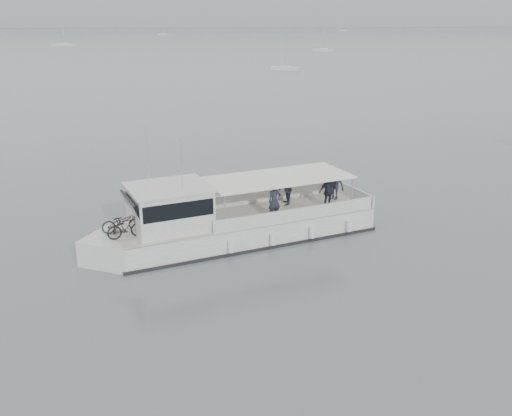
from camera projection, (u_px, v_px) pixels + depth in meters
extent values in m
plane|color=slate|center=(312.00, 214.00, 32.35)|extent=(1400.00, 1400.00, 0.00)
cube|color=#939EA8|center=(180.00, 11.00, 553.12)|extent=(1400.00, 90.00, 28.00)
cube|color=white|center=(246.00, 229.00, 28.68)|extent=(13.47, 7.13, 1.41)
cube|color=white|center=(116.00, 251.00, 26.08)|extent=(3.38, 3.38, 1.41)
cube|color=beige|center=(246.00, 216.00, 28.45)|extent=(13.47, 7.13, 0.07)
cube|color=black|center=(246.00, 237.00, 28.82)|extent=(13.72, 7.31, 0.20)
cube|color=white|center=(267.00, 196.00, 30.56)|extent=(8.34, 2.64, 0.65)
cube|color=white|center=(297.00, 215.00, 27.69)|extent=(8.34, 2.64, 0.65)
cube|color=white|center=(355.00, 194.00, 30.92)|extent=(1.12, 3.35, 0.65)
cube|color=white|center=(170.00, 208.00, 26.58)|extent=(4.18, 3.82, 1.95)
cube|color=black|center=(134.00, 210.00, 25.86)|extent=(1.37, 2.77, 1.26)
cube|color=black|center=(169.00, 202.00, 26.48)|extent=(3.98, 3.80, 0.76)
cube|color=white|center=(168.00, 187.00, 26.25)|extent=(4.45, 4.09, 0.11)
cube|color=white|center=(278.00, 178.00, 28.57)|extent=(8.01, 5.27, 0.09)
cylinder|color=silver|center=(225.00, 213.00, 26.17)|extent=(0.08, 0.08, 1.79)
cylinder|color=silver|center=(202.00, 195.00, 28.78)|extent=(0.08, 0.08, 1.79)
cylinder|color=silver|center=(352.00, 194.00, 28.94)|extent=(0.08, 0.08, 1.79)
cylinder|color=silver|center=(321.00, 179.00, 31.55)|extent=(0.08, 0.08, 1.79)
cylinder|color=silver|center=(147.00, 154.00, 26.38)|extent=(0.04, 0.04, 2.82)
cylinder|color=silver|center=(181.00, 165.00, 25.39)|extent=(0.04, 0.04, 2.39)
cylinder|color=white|center=(231.00, 247.00, 26.37)|extent=(0.33, 0.33, 0.54)
cylinder|color=white|center=(273.00, 239.00, 27.24)|extent=(0.33, 0.33, 0.54)
cylinder|color=white|center=(312.00, 233.00, 28.10)|extent=(0.33, 0.33, 0.54)
cylinder|color=white|center=(349.00, 226.00, 28.97)|extent=(0.33, 0.33, 0.54)
imported|color=black|center=(122.00, 222.00, 26.25)|extent=(1.97, 1.16, 0.98)
imported|color=black|center=(126.00, 227.00, 25.49)|extent=(1.78, 0.96, 1.03)
imported|color=#292B37|center=(274.00, 201.00, 27.75)|extent=(0.76, 0.61, 1.82)
imported|color=#292B37|center=(285.00, 188.00, 29.85)|extent=(0.79, 0.96, 1.82)
imported|color=#292B37|center=(328.00, 191.00, 29.33)|extent=(1.16, 0.78, 1.82)
imported|color=#292B37|center=(335.00, 184.00, 30.70)|extent=(1.30, 1.32, 1.82)
cube|color=white|center=(64.00, 45.00, 209.11)|extent=(9.45, 6.30, 0.75)
cube|color=white|center=(64.00, 44.00, 209.01)|extent=(3.92, 3.60, 0.45)
cylinder|color=silver|center=(63.00, 30.00, 207.41)|extent=(0.08, 0.08, 9.95)
cube|color=white|center=(285.00, 69.00, 116.59)|extent=(6.03, 4.27, 0.75)
cube|color=white|center=(285.00, 67.00, 116.48)|extent=(2.55, 2.37, 0.45)
cylinder|color=silver|center=(286.00, 51.00, 115.46)|extent=(0.08, 0.08, 6.39)
cube|color=white|center=(323.00, 50.00, 178.44)|extent=(6.81, 5.43, 0.75)
cube|color=white|center=(323.00, 49.00, 178.34)|extent=(2.99, 2.85, 0.45)
cylinder|color=silver|center=(324.00, 37.00, 177.16)|extent=(0.08, 0.08, 7.38)
cube|color=white|center=(163.00, 34.00, 325.05)|extent=(5.84, 3.70, 0.75)
cube|color=white|center=(163.00, 34.00, 324.95)|extent=(2.39, 2.17, 0.45)
cylinder|color=silver|center=(163.00, 28.00, 323.97)|extent=(0.08, 0.08, 6.13)
cube|color=white|center=(344.00, 30.00, 405.09)|extent=(5.84, 3.67, 0.75)
cube|color=white|center=(344.00, 30.00, 404.98)|extent=(2.38, 2.16, 0.45)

